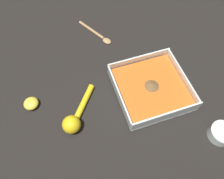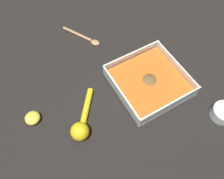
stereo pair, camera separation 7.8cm
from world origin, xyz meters
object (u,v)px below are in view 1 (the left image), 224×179
lemon_squeezer (74,119)px  wooden_spoon (97,34)px  lemon_half (31,103)px  spice_bowl (221,133)px  square_dish (151,88)px

lemon_squeezer → wooden_spoon: (0.18, 0.37, -0.02)m
lemon_half → wooden_spoon: 0.41m
lemon_half → wooden_spoon: bearing=39.2°
lemon_half → wooden_spoon: (0.31, 0.26, -0.01)m
spice_bowl → lemon_half: 0.65m
spice_bowl → wooden_spoon: bearing=114.4°
square_dish → wooden_spoon: size_ratio=1.46×
square_dish → wooden_spoon: bearing=107.9°
lemon_squeezer → wooden_spoon: 0.41m
lemon_squeezer → wooden_spoon: lemon_squeezer is taller
square_dish → wooden_spoon: (-0.11, 0.33, -0.01)m
square_dish → lemon_squeezer: size_ratio=1.48×
spice_bowl → wooden_spoon: 0.62m
wooden_spoon → lemon_squeezer: bearing=-55.7°
lemon_squeezer → square_dish: bearing=135.0°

